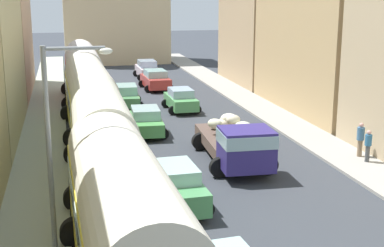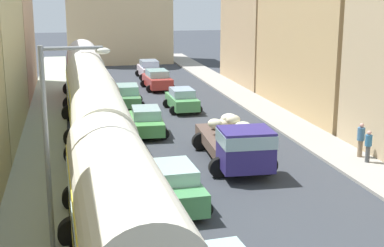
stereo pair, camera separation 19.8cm
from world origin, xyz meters
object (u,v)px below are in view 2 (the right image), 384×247
parked_bus_1 (100,129)px  car_2 (149,69)px  parked_bus_3 (85,71)px  car_1 (157,80)px  cargo_truck_0 (236,142)px  streetlamp_near (56,131)px  car_4 (173,186)px  parked_bus_2 (90,93)px  car_0 (182,100)px  pedestrian_3 (368,145)px  car_5 (146,121)px  pedestrian_1 (361,139)px  parked_bus_0 (120,214)px  car_6 (127,96)px

parked_bus_1 → car_2: bearing=77.6°
parked_bus_3 → car_1: size_ratio=2.24×
cargo_truck_0 → streetlamp_near: size_ratio=1.14×
car_2 → car_4: 31.59m
parked_bus_2 → car_1: bearing=65.4°
parked_bus_1 → car_0: 14.93m
car_4 → pedestrian_3: size_ratio=2.55×
car_4 → streetlamp_near: 5.89m
cargo_truck_0 → car_5: bearing=115.4°
parked_bus_1 → pedestrian_3: 12.44m
car_0 → car_2: size_ratio=0.91×
parked_bus_2 → car_1: size_ratio=2.31×
cargo_truck_0 → pedestrian_1: cargo_truck_0 is taller
parked_bus_2 → car_5: parked_bus_2 is taller
parked_bus_1 → car_0: size_ratio=2.40×
parked_bus_3 → car_0: parked_bus_3 is taller
parked_bus_0 → parked_bus_2: 18.00m
parked_bus_3 → streetlamp_near: (-1.60, -24.13, 1.59)m
car_6 → car_4: bearing=-90.8°
car_2 → parked_bus_2: bearing=-108.0°
pedestrian_3 → parked_bus_3: bearing=124.1°
parked_bus_0 → car_5: (3.03, 16.72, -1.49)m
parked_bus_1 → pedestrian_3: size_ratio=5.59×
parked_bus_3 → pedestrian_3: 22.09m
cargo_truck_0 → pedestrian_1: 6.19m
parked_bus_0 → parked_bus_2: bearing=90.0°
parked_bus_3 → pedestrian_1: size_ratio=5.33×
car_0 → pedestrian_3: size_ratio=2.33×
car_4 → car_6: bearing=89.2°
streetlamp_near → pedestrian_3: bearing=22.8°
streetlamp_near → car_2: bearing=77.2°
car_0 → car_4: 17.12m
car_2 → pedestrian_3: 29.03m
cargo_truck_0 → car_5: cargo_truck_0 is taller
car_0 → car_4: (-3.79, -16.70, 0.06)m
car_0 → streetlamp_near: 21.34m
parked_bus_2 → car_2: (6.20, 19.11, -1.46)m
car_0 → car_1: size_ratio=0.90×
car_2 → car_6: (-3.44, -12.57, -0.06)m
parked_bus_2 → cargo_truck_0: bearing=-52.3°
parked_bus_3 → cargo_truck_0: 18.27m
car_0 → streetlamp_near: (-7.90, -19.58, 3.15)m
streetlamp_near → parked_bus_2: bearing=84.0°
car_1 → streetlamp_near: (-7.59, -28.21, 3.10)m
car_6 → pedestrian_3: 18.49m
parked_bus_0 → parked_bus_2: (0.00, 18.00, 0.03)m
streetlamp_near → parked_bus_1: bearing=75.4°
car_6 → pedestrian_1: pedestrian_1 is taller
cargo_truck_0 → car_6: cargo_truck_0 is taller
car_5 → pedestrian_3: 12.28m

